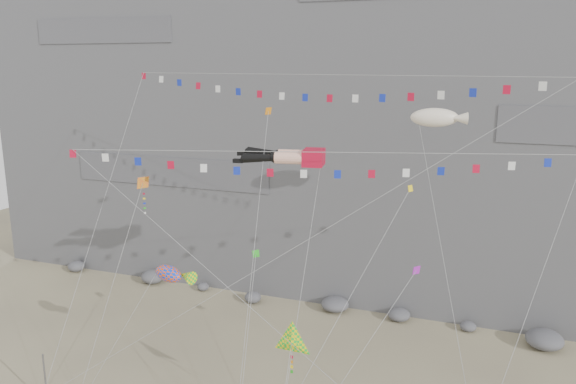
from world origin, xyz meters
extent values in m
cube|color=slate|center=(0.00, 32.00, 25.00)|extent=(80.00, 28.00, 50.00)
cylinder|color=slate|center=(-14.28, -4.40, 1.96)|extent=(0.12, 0.12, 3.91)
cube|color=#B70B27|center=(1.04, 6.48, 16.33)|extent=(1.69, 2.13, 1.15)
cylinder|color=#FFB99F|center=(-0.53, 5.66, 16.33)|extent=(2.05, 1.13, 0.85)
sphere|color=black|center=(-1.49, 5.51, 16.33)|extent=(0.78, 0.78, 0.78)
cone|color=black|center=(-2.62, 5.34, 16.27)|extent=(2.40, 1.05, 0.79)
cube|color=black|center=(-4.15, 5.10, 16.01)|extent=(0.79, 0.44, 0.28)
cylinder|color=#FFB99F|center=(-0.70, 6.79, 16.33)|extent=(2.05, 1.13, 0.85)
sphere|color=black|center=(-1.66, 6.64, 16.33)|extent=(0.78, 0.78, 0.78)
cone|color=black|center=(-2.80, 6.47, 16.44)|extent=(2.41, 1.05, 0.85)
cube|color=black|center=(-4.32, 6.24, 16.36)|extent=(0.79, 0.44, 0.28)
cylinder|color=gray|center=(1.99, -0.17, 8.19)|extent=(0.03, 0.03, 21.11)
cylinder|color=gray|center=(-7.50, 2.71, 11.01)|extent=(0.03, 0.03, 29.96)
cylinder|color=gray|center=(7.40, 0.63, 8.56)|extent=(0.03, 0.03, 21.38)
cylinder|color=gray|center=(-11.81, -0.06, 7.24)|extent=(0.03, 0.03, 15.61)
cylinder|color=gray|center=(-9.80, -1.57, 4.51)|extent=(0.03, 0.03, 10.90)
cylinder|color=gray|center=(11.13, 5.05, 9.50)|extent=(0.03, 0.03, 23.21)
cylinder|color=gray|center=(-1.42, 1.11, 9.72)|extent=(0.03, 0.03, 23.19)
cylinder|color=gray|center=(5.85, -0.68, 4.98)|extent=(0.03, 0.03, 14.62)
cylinder|color=gray|center=(-0.52, -2.19, 5.05)|extent=(0.03, 0.03, 14.54)
cylinder|color=gray|center=(4.54, 0.33, 7.24)|extent=(0.03, 0.03, 21.01)
camera|label=1|loc=(12.66, -30.64, 22.76)|focal=35.00mm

